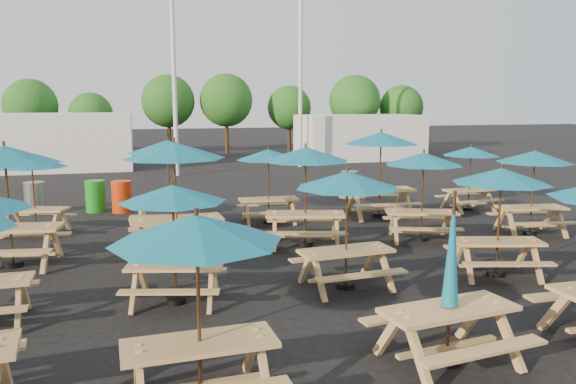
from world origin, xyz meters
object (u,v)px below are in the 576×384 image
object	(u,v)px
picnic_unit_15	(381,143)
picnic_unit_19	(471,155)
picnic_unit_7	(168,152)
waste_bin_3	(349,185)
picnic_unit_9	(347,187)
picnic_unit_14	(424,164)
picnic_unit_2	(5,162)
picnic_unit_18	(535,162)
picnic_unit_6	(174,157)
waste_bin_1	(96,196)
picnic_unit_8	(450,294)
picnic_unit_10	(306,160)
picnic_unit_4	(197,241)
waste_bin_2	(122,197)
picnic_unit_5	(173,201)
waste_bin_0	(35,198)
picnic_unit_3	(32,166)
picnic_unit_13	(501,183)

from	to	relation	value
picnic_unit_15	picnic_unit_19	bearing A→B (deg)	7.22
picnic_unit_7	waste_bin_3	world-z (taller)	picnic_unit_7
picnic_unit_9	picnic_unit_14	xyz separation A→B (m)	(3.07, 2.90, 0.01)
picnic_unit_2	picnic_unit_18	xyz separation A→B (m)	(12.31, -0.29, -0.31)
picnic_unit_7	picnic_unit_15	size ratio (longest dim) A/B	0.95
picnic_unit_6	waste_bin_1	distance (m)	6.38
picnic_unit_8	picnic_unit_10	world-z (taller)	picnic_unit_10
picnic_unit_4	waste_bin_3	xyz separation A→B (m)	(6.52, 12.28, -1.41)
waste_bin_2	waste_bin_3	world-z (taller)	same
picnic_unit_9	waste_bin_1	size ratio (longest dim) A/B	2.24
picnic_unit_9	picnic_unit_14	bearing A→B (deg)	37.84
waste_bin_1	picnic_unit_18	bearing A→B (deg)	-28.66
picnic_unit_2	picnic_unit_10	distance (m)	6.36
picnic_unit_5	picnic_unit_19	xyz separation A→B (m)	(9.44, 6.01, -0.03)
picnic_unit_15	picnic_unit_18	bearing A→B (deg)	-43.45
picnic_unit_18	waste_bin_0	distance (m)	14.29
picnic_unit_4	waste_bin_2	distance (m)	11.94
picnic_unit_7	picnic_unit_9	world-z (taller)	picnic_unit_7
waste_bin_1	waste_bin_2	bearing A→B (deg)	-21.13
picnic_unit_19	waste_bin_1	size ratio (longest dim) A/B	2.07
picnic_unit_15	picnic_unit_3	bearing A→B (deg)	-177.78
picnic_unit_5	picnic_unit_6	xyz separation A→B (m)	(0.23, 3.02, 0.42)
picnic_unit_9	picnic_unit_5	bearing A→B (deg)	174.52
picnic_unit_2	waste_bin_3	bearing A→B (deg)	38.96
picnic_unit_8	picnic_unit_10	xyz separation A→B (m)	(-0.07, 6.29, 1.10)
picnic_unit_2	picnic_unit_14	world-z (taller)	picnic_unit_2
waste_bin_2	waste_bin_3	bearing A→B (deg)	3.58
picnic_unit_14	picnic_unit_13	bearing A→B (deg)	-71.76
picnic_unit_13	waste_bin_3	world-z (taller)	picnic_unit_13
picnic_unit_10	picnic_unit_8	bearing A→B (deg)	-74.80
picnic_unit_9	waste_bin_2	size ratio (longest dim) A/B	2.24
picnic_unit_10	picnic_unit_13	bearing A→B (deg)	-32.73
picnic_unit_14	picnic_unit_15	distance (m)	2.92
picnic_unit_8	waste_bin_1	bearing A→B (deg)	105.50
picnic_unit_5	picnic_unit_18	distance (m)	9.58
waste_bin_3	picnic_unit_8	bearing A→B (deg)	-105.17
picnic_unit_18	picnic_unit_4	bearing A→B (deg)	-137.26
picnic_unit_8	picnic_unit_9	bearing A→B (deg)	86.19
picnic_unit_19	picnic_unit_8	bearing A→B (deg)	-128.65
waste_bin_2	picnic_unit_10	bearing A→B (deg)	-51.14
waste_bin_2	picnic_unit_15	bearing A→B (deg)	-19.92
picnic_unit_8	picnic_unit_15	world-z (taller)	picnic_unit_15
picnic_unit_5	picnic_unit_19	world-z (taller)	picnic_unit_5
picnic_unit_10	waste_bin_2	distance (m)	7.05
picnic_unit_6	picnic_unit_15	distance (m)	6.70
picnic_unit_8	waste_bin_0	distance (m)	13.95
picnic_unit_6	picnic_unit_18	bearing A→B (deg)	-5.82
picnic_unit_4	picnic_unit_8	distance (m)	3.37
picnic_unit_7	picnic_unit_14	distance (m)	6.62
picnic_unit_10	picnic_unit_14	bearing A→B (deg)	9.99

